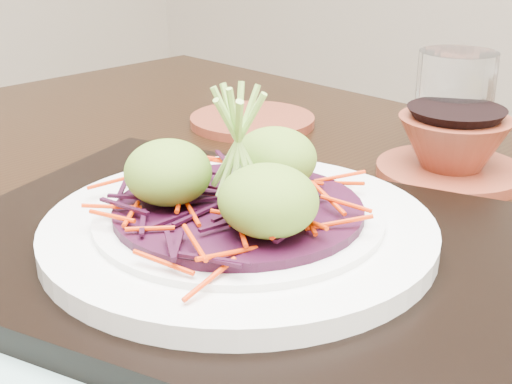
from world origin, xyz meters
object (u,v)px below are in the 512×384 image
Objects in this scene: serving_tray at (239,252)px; white_plate at (239,228)px; terracotta_bowl_set at (452,150)px; water_glass at (453,106)px; terracotta_side_plate at (252,121)px.

white_plate is at bearing 0.00° from serving_tray.
white_plate is (0.00, 0.00, 0.02)m from serving_tray.
terracotta_bowl_set is (0.05, 0.26, 0.01)m from serving_tray.
terracotta_bowl_set reaches higher than white_plate.
water_glass reaches higher than terracotta_bowl_set.
white_plate is 2.51× the size of water_glass.
water_glass is at bearing 5.86° from terracotta_side_plate.
terracotta_side_plate is at bearing 115.86° from serving_tray.
white_plate is 1.87× the size of terracotta_side_plate.
white_plate is at bearing -54.77° from terracotta_side_plate.
terracotta_bowl_set is at bearing 70.40° from serving_tray.
white_plate is 1.67× the size of terracotta_bowl_set.
terracotta_side_plate is 0.89× the size of terracotta_bowl_set.
terracotta_side_plate is (-0.21, 0.29, -0.03)m from white_plate.
water_glass is 0.66× the size of terracotta_bowl_set.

